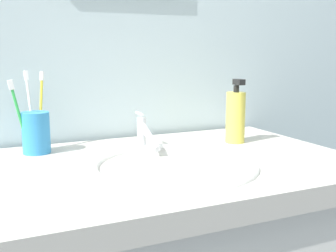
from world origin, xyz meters
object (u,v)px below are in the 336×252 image
(toothbrush_yellow, at_px, (41,105))
(soap_dispenser, at_px, (236,116))
(toothbrush_green, at_px, (18,112))
(toothbrush_white, at_px, (30,106))
(faucet, at_px, (145,134))
(toothbrush_cup, at_px, (36,133))

(toothbrush_yellow, height_order, soap_dispenser, toothbrush_yellow)
(soap_dispenser, bearing_deg, toothbrush_green, 170.53)
(toothbrush_white, height_order, toothbrush_green, toothbrush_white)
(toothbrush_green, bearing_deg, toothbrush_white, 49.66)
(soap_dispenser, bearing_deg, faucet, 176.20)
(faucet, relative_size, toothbrush_yellow, 0.76)
(toothbrush_cup, distance_m, toothbrush_white, 0.07)
(faucet, height_order, toothbrush_yellow, toothbrush_yellow)
(toothbrush_white, xyz_separation_m, toothbrush_yellow, (0.03, 0.01, -0.00))
(toothbrush_green, bearing_deg, toothbrush_cup, 10.12)
(toothbrush_white, bearing_deg, faucet, -23.12)
(toothbrush_green, height_order, toothbrush_yellow, toothbrush_yellow)
(toothbrush_green, xyz_separation_m, toothbrush_yellow, (0.06, 0.05, 0.01))
(toothbrush_white, xyz_separation_m, soap_dispenser, (0.55, -0.14, -0.04))
(toothbrush_white, bearing_deg, toothbrush_cup, -76.50)
(toothbrush_white, relative_size, soap_dispenser, 1.12)
(toothbrush_cup, height_order, soap_dispenser, soap_dispenser)
(toothbrush_green, distance_m, toothbrush_yellow, 0.08)
(toothbrush_cup, height_order, toothbrush_yellow, toothbrush_yellow)
(toothbrush_yellow, bearing_deg, faucet, -27.21)
(toothbrush_cup, xyz_separation_m, toothbrush_green, (-0.04, -0.01, 0.06))
(faucet, distance_m, toothbrush_white, 0.31)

